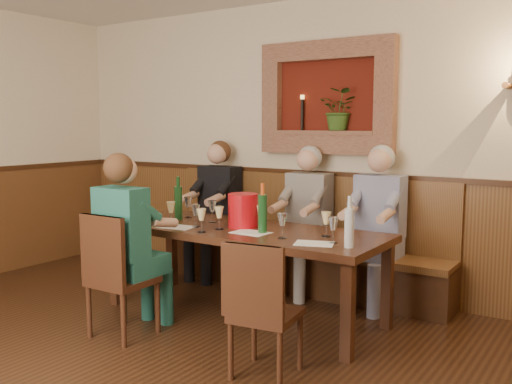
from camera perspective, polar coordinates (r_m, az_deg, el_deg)
room_shell at (r=3.31m, az=-20.40°, el=11.28°), size 6.04×6.04×2.82m
wainscoting at (r=3.46m, az=-19.48°, el=-10.75°), size 6.02×6.02×1.15m
wall_niche at (r=5.47m, az=7.38°, el=8.90°), size 1.36×0.30×1.06m
dining_table at (r=4.74m, az=-1.35°, el=-4.49°), size 2.40×0.90×0.75m
bench at (r=5.59m, az=4.22°, el=-6.37°), size 3.00×0.45×1.11m
chair_near_left at (r=4.50m, az=-13.29°, el=-10.52°), size 0.43×0.43×0.95m
chair_near_right at (r=3.75m, az=0.90°, el=-14.28°), size 0.44×0.44×0.89m
person_bench_left at (r=5.96m, az=-4.17°, el=-2.95°), size 0.42×0.52×1.43m
person_bench_mid at (r=5.39m, az=4.84°, el=-4.15°), size 0.41×0.50×1.40m
person_bench_right at (r=5.10m, az=11.83°, el=-4.80°), size 0.42×0.51×1.42m
person_chair_front at (r=4.50m, az=-12.38°, el=-6.58°), size 0.41×0.50×1.39m
spittoon_bucket at (r=4.73m, az=-1.33°, el=-1.85°), size 0.26×0.26×0.28m
wine_bottle_green_a at (r=4.48m, az=0.66°, el=-2.08°), size 0.07×0.07×0.39m
wine_bottle_green_b at (r=5.14m, az=-7.77°, el=-1.00°), size 0.07×0.07×0.39m
water_bottle at (r=4.01m, az=9.30°, el=-3.46°), size 0.07×0.07×0.36m
tasting_sheet_a at (r=5.15m, az=-11.29°, el=-2.82°), size 0.32×0.24×0.00m
tasting_sheet_b at (r=4.51m, az=-0.53°, el=-4.08°), size 0.30×0.22×0.00m
tasting_sheet_c at (r=4.13m, az=5.84°, el=-5.14°), size 0.33×0.28×0.00m
tasting_sheet_d at (r=4.80m, az=-7.95°, el=-3.48°), size 0.32×0.25×0.00m
wine_glass_0 at (r=5.16m, az=-10.89°, el=-1.74°), size 0.08×0.08×0.19m
wine_glass_1 at (r=5.25m, az=-6.81°, el=-1.52°), size 0.08×0.08×0.19m
wine_glass_2 at (r=4.94m, az=-8.50°, el=-2.08°), size 0.08×0.08×0.19m
wine_glass_3 at (r=4.98m, az=-4.40°, el=-1.95°), size 0.08×0.08×0.19m
wine_glass_4 at (r=4.63m, az=-3.70°, el=-2.62°), size 0.08×0.08×0.19m
wine_glass_5 at (r=4.68m, az=0.51°, el=-2.49°), size 0.08×0.08×0.19m
wine_glass_6 at (r=4.28m, az=2.65°, el=-3.40°), size 0.08×0.08×0.19m
wine_glass_7 at (r=4.37m, az=7.03°, el=-3.23°), size 0.08×0.08×0.19m
wine_glass_8 at (r=4.14m, az=7.71°, el=-3.81°), size 0.08×0.08×0.19m
wine_glass_9 at (r=4.53m, az=-5.47°, el=-2.86°), size 0.08×0.08×0.19m
wine_glass_10 at (r=4.76m, az=-6.04°, el=-2.38°), size 0.08×0.08×0.19m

